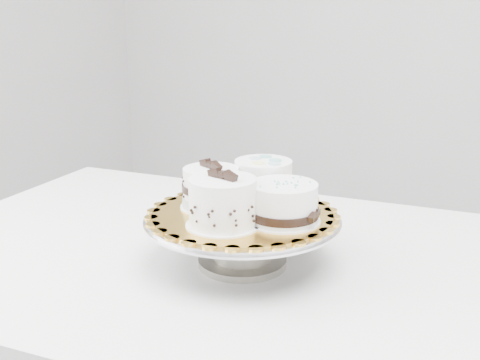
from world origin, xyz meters
The scene contains 7 objects.
table centered at (-0.07, 0.12, 0.68)m, with size 1.35×1.00×0.75m.
cake_stand centered at (-0.01, 0.09, 0.81)m, with size 0.34×0.34×0.09m.
cake_board centered at (-0.01, 0.09, 0.84)m, with size 0.31×0.31×0.00m, color orange.
cake_swirl centered at (-0.01, 0.02, 0.88)m, with size 0.13×0.13×0.10m.
cake_banded centered at (-0.08, 0.09, 0.88)m, with size 0.13×0.13×0.09m.
cake_dots centered at (-0.02, 0.17, 0.89)m, with size 0.13×0.13×0.08m.
cake_ribbon centered at (0.07, 0.09, 0.88)m, with size 0.14×0.13×0.07m.
Camera 1 is at (0.50, -0.75, 1.19)m, focal length 45.00 mm.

